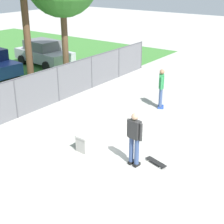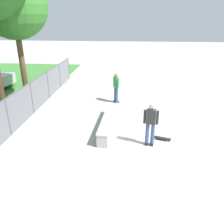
{
  "view_description": "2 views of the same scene",
  "coord_description": "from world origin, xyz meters",
  "views": [
    {
      "loc": [
        -9.53,
        -5.1,
        5.76
      ],
      "look_at": [
        -0.66,
        1.39,
        1.19
      ],
      "focal_mm": 53.89,
      "sensor_mm": 36.0,
      "label": 1
    },
    {
      "loc": [
        -9.81,
        0.69,
        4.92
      ],
      "look_at": [
        -0.22,
        1.53,
        0.86
      ],
      "focal_mm": 36.55,
      "sensor_mm": 36.0,
      "label": 2
    }
  ],
  "objects": [
    {
      "name": "bystander",
      "position": [
        3.37,
        1.6,
        1.01
      ],
      "size": [
        0.54,
        0.41,
        1.82
      ],
      "color": "#2647A5",
      "rests_on": "ground"
    },
    {
      "name": "skateboarder",
      "position": [
        -1.54,
        -0.13,
        1.01
      ],
      "size": [
        0.31,
        0.6,
        1.82
      ],
      "color": "black",
      "rests_on": "ground"
    },
    {
      "name": "skateboard",
      "position": [
        -1.07,
        -0.68,
        0.07
      ],
      "size": [
        0.42,
        0.82,
        0.09
      ],
      "color": "black",
      "rests_on": "ground"
    },
    {
      "name": "chainlink_fence",
      "position": [
        0.0,
        5.97,
        0.95
      ],
      "size": [
        17.64,
        0.07,
        1.74
      ],
      "color": "#4C4C51",
      "rests_on": "ground"
    },
    {
      "name": "ground_plane",
      "position": [
        0.0,
        0.0,
        0.0
      ],
      "size": [
        80.0,
        80.0,
        0.0
      ],
      "primitive_type": "plane",
      "color": "#ADAAA3"
    },
    {
      "name": "tree_mid",
      "position": [
        3.01,
        7.07,
        5.46
      ],
      "size": [
        3.63,
        3.63,
        7.3
      ],
      "color": "brown",
      "rests_on": "ground"
    },
    {
      "name": "concrete_ledge",
      "position": [
        -0.19,
        1.72,
        0.3
      ],
      "size": [
        3.6,
        0.61,
        0.59
      ],
      "color": "#A8A59E",
      "rests_on": "ground"
    }
  ]
}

